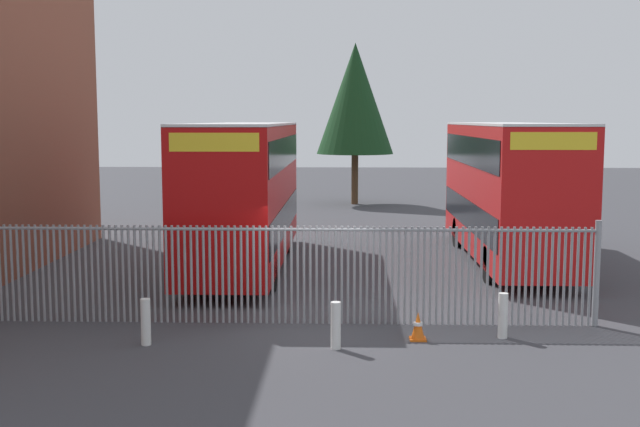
# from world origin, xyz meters

# --- Properties ---
(ground_plane) EXTENTS (100.00, 100.00, 0.00)m
(ground_plane) POSITION_xyz_m (0.00, 8.00, 0.00)
(ground_plane) COLOR #3D3D42
(palisade_fence) EXTENTS (14.53, 0.14, 2.35)m
(palisade_fence) POSITION_xyz_m (-0.99, 0.00, 1.18)
(palisade_fence) COLOR gray
(palisade_fence) RESTS_ON ground
(double_decker_bus_near_gate) EXTENTS (2.54, 10.81, 4.42)m
(double_decker_bus_near_gate) POSITION_xyz_m (-2.39, 6.65, 2.42)
(double_decker_bus_near_gate) COLOR #B70C0C
(double_decker_bus_near_gate) RESTS_ON ground
(double_decker_bus_behind_fence_left) EXTENTS (2.54, 10.81, 4.42)m
(double_decker_bus_behind_fence_left) POSITION_xyz_m (5.82, 7.95, 2.42)
(double_decker_bus_behind_fence_left) COLOR red
(double_decker_bus_behind_fence_left) RESTS_ON ground
(bollard_near_left) EXTENTS (0.20, 0.20, 0.95)m
(bollard_near_left) POSITION_xyz_m (-3.33, -1.80, 0.47)
(bollard_near_left) COLOR silver
(bollard_near_left) RESTS_ON ground
(bollard_center_front) EXTENTS (0.20, 0.20, 0.95)m
(bollard_center_front) POSITION_xyz_m (0.51, -1.96, 0.47)
(bollard_center_front) COLOR silver
(bollard_center_front) RESTS_ON ground
(bollard_near_right) EXTENTS (0.20, 0.20, 0.95)m
(bollard_near_right) POSITION_xyz_m (3.97, -1.04, 0.47)
(bollard_near_right) COLOR silver
(bollard_near_right) RESTS_ON ground
(traffic_cone_by_gate) EXTENTS (0.34, 0.34, 0.59)m
(traffic_cone_by_gate) POSITION_xyz_m (2.20, -1.26, 0.29)
(traffic_cone_by_gate) COLOR orange
(traffic_cone_by_gate) RESTS_ON ground
(tree_tall_back) EXTENTS (4.09, 4.09, 8.55)m
(tree_tall_back) POSITION_xyz_m (1.17, 25.18, 5.61)
(tree_tall_back) COLOR #4C3823
(tree_tall_back) RESTS_ON ground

